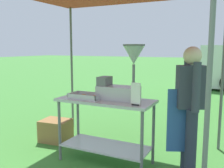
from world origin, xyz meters
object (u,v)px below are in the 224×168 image
donut_tray (86,97)px  vendor (190,104)px  donut_cart (106,117)px  supply_crate (56,130)px  donut_fryer (123,78)px  menu_sign (136,96)px

donut_tray → vendor: size_ratio=0.28×
donut_cart → supply_crate: 1.28m
donut_cart → supply_crate: size_ratio=2.55×
supply_crate → vendor: bearing=-4.3°
vendor → donut_fryer: bearing=-173.7°
donut_cart → menu_sign: (0.50, -0.16, 0.38)m
donut_tray → vendor: vendor is taller
donut_fryer → donut_cart: bearing=-161.5°
donut_cart → vendor: 1.13m
donut_cart → donut_fryer: bearing=18.5°
donut_tray → supply_crate: donut_tray is taller
menu_sign → supply_crate: size_ratio=0.54×
donut_cart → supply_crate: bearing=163.7°
donut_cart → donut_tray: (-0.27, -0.06, 0.28)m
donut_fryer → supply_crate: (-1.37, 0.26, -1.01)m
donut_cart → donut_fryer: (0.22, 0.08, 0.55)m
donut_tray → donut_cart: bearing=13.4°
donut_cart → menu_sign: bearing=-18.0°
donut_cart → vendor: vendor is taller
menu_sign → supply_crate: 1.91m
donut_tray → supply_crate: (-0.88, 0.40, -0.73)m
donut_fryer → menu_sign: donut_fryer is taller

